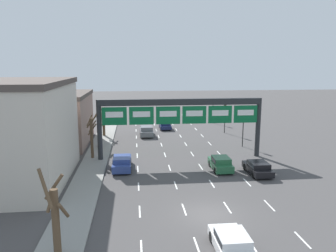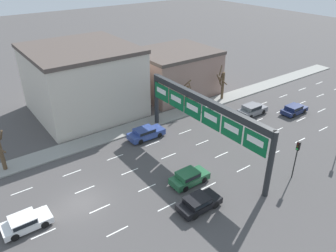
% 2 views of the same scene
% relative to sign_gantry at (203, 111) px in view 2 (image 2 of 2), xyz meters
% --- Properties ---
extents(ground_plane, '(220.00, 220.00, 0.00)m').
position_rel_sign_gantry_xyz_m(ground_plane, '(-0.00, -14.36, -5.35)').
color(ground_plane, '#474444').
extents(sidewalk_left, '(2.80, 110.00, 0.15)m').
position_rel_sign_gantry_xyz_m(sidewalk_left, '(-9.65, -14.36, -5.27)').
color(sidewalk_left, gray).
rests_on(sidewalk_left, ground_plane).
extents(lane_dashes, '(10.02, 67.00, 0.01)m').
position_rel_sign_gantry_xyz_m(lane_dashes, '(-0.00, -0.86, -5.34)').
color(lane_dashes, white).
rests_on(lane_dashes, ground_plane).
extents(sign_gantry, '(18.65, 0.70, 6.85)m').
position_rel_sign_gantry_xyz_m(sign_gantry, '(0.00, 0.00, 0.00)').
color(sign_gantry, '#232628').
rests_on(sign_gantry, ground_plane).
extents(building_near, '(14.01, 13.52, 9.28)m').
position_rel_sign_gantry_xyz_m(building_near, '(-18.32, -5.91, -0.70)').
color(building_near, beige).
rests_on(building_near, ground_plane).
extents(building_far, '(10.28, 12.08, 6.90)m').
position_rel_sign_gantry_xyz_m(building_far, '(-16.49, 8.64, -1.89)').
color(building_far, gray).
rests_on(building_far, ground_plane).
extents(car_blue, '(1.90, 4.55, 1.38)m').
position_rel_sign_gantry_xyz_m(car_blue, '(-6.56, -3.27, -4.61)').
color(car_blue, navy).
rests_on(car_blue, ground_plane).
extents(car_grey, '(1.94, 4.36, 1.49)m').
position_rel_sign_gantry_xyz_m(car_grey, '(-3.42, 12.38, -4.55)').
color(car_grey, slate).
rests_on(car_grey, ground_plane).
extents(car_white, '(1.91, 3.92, 1.26)m').
position_rel_sign_gantry_xyz_m(car_white, '(0.18, -19.27, -4.67)').
color(car_white, silver).
rests_on(car_white, ground_plane).
extents(car_navy, '(1.82, 4.06, 1.27)m').
position_rel_sign_gantry_xyz_m(car_navy, '(-0.13, 17.40, -4.66)').
color(car_navy, '#19234C').
rests_on(car_navy, ground_plane).
extents(car_black, '(1.89, 4.03, 1.27)m').
position_rel_sign_gantry_xyz_m(car_black, '(6.76, -6.22, -4.66)').
color(car_black, black).
rests_on(car_black, ground_plane).
extents(car_green, '(1.81, 3.93, 1.40)m').
position_rel_sign_gantry_xyz_m(car_green, '(3.45, -4.61, -4.60)').
color(car_green, '#235B38').
rests_on(car_green, ground_plane).
extents(traffic_light_near_gantry, '(0.30, 0.35, 4.15)m').
position_rel_sign_gantry_xyz_m(traffic_light_near_gantry, '(8.82, 4.50, -2.36)').
color(traffic_light_near_gantry, black).
rests_on(traffic_light_near_gantry, ground_plane).
extents(tree_bare_closest, '(1.55, 1.06, 5.17)m').
position_rel_sign_gantry_xyz_m(tree_bare_closest, '(-10.03, 0.95, -2.56)').
color(tree_bare_closest, brown).
rests_on(tree_bare_closest, sidewalk_left).
extents(tree_bare_second, '(1.65, 1.64, 4.34)m').
position_rel_sign_gantry_xyz_m(tree_bare_second, '(-9.79, 5.83, -3.08)').
color(tree_bare_second, brown).
rests_on(tree_bare_second, sidewalk_left).
extents(tree_bare_third, '(1.51, 1.47, 5.14)m').
position_rel_sign_gantry_xyz_m(tree_bare_third, '(-9.60, -18.79, -2.83)').
color(tree_bare_third, brown).
rests_on(tree_bare_third, sidewalk_left).
extents(tree_bare_furthest, '(1.97, 1.41, 5.13)m').
position_rel_sign_gantry_xyz_m(tree_bare_furthest, '(-9.79, 12.61, -2.70)').
color(tree_bare_furthest, brown).
rests_on(tree_bare_furthest, sidewalk_left).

